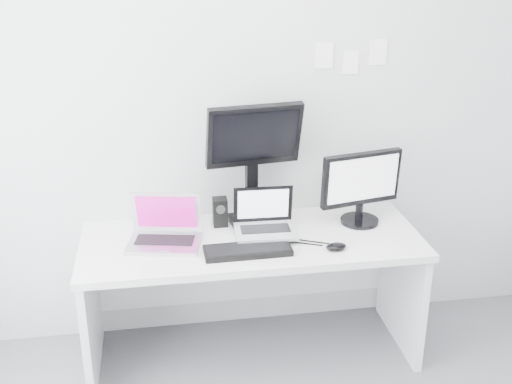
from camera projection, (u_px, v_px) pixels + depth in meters
back_wall at (242, 107)px, 3.50m from camera, size 3.60×0.00×3.60m
desk at (252, 297)px, 3.55m from camera, size 1.80×0.70×0.73m
macbook at (163, 221)px, 3.28m from camera, size 0.41×0.34×0.27m
speaker at (220, 212)px, 3.53m from camera, size 0.09×0.09×0.16m
dell_laptop at (266, 215)px, 3.36m from camera, size 0.33×0.26×0.26m
rear_monitor at (253, 162)px, 3.48m from camera, size 0.54×0.25×0.70m
samsung_monitor at (362, 187)px, 3.51m from camera, size 0.50×0.31×0.42m
keyboard at (248, 251)px, 3.24m from camera, size 0.45×0.17×0.03m
mouse at (336, 247)px, 3.27m from camera, size 0.12×0.08×0.04m
wall_note_0 at (324, 55)px, 3.45m from camera, size 0.10×0.00×0.14m
wall_note_1 at (351, 62)px, 3.49m from camera, size 0.09×0.00×0.13m
wall_note_2 at (378, 52)px, 3.49m from camera, size 0.10×0.00×0.14m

